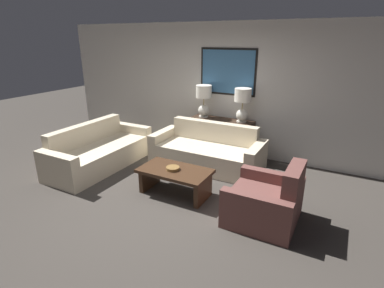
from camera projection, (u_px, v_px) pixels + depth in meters
name	position (u px, v px, depth m)	size (l,w,h in m)	color
ground_plane	(161.00, 204.00, 4.48)	(20.00, 20.00, 0.00)	#3D3833
back_wall	(228.00, 90.00, 6.14)	(8.14, 0.12, 2.65)	beige
console_table	(221.00, 137.00, 6.22)	(1.30, 0.39, 0.77)	#332319
table_lamp_left	(204.00, 98.00, 6.15)	(0.32, 0.32, 0.66)	silver
table_lamp_right	(243.00, 102.00, 5.77)	(0.32, 0.32, 0.66)	silver
couch_by_back_wall	(207.00, 152.00, 5.71)	(2.10, 0.87, 0.80)	beige
couch_by_side	(99.00, 152.00, 5.71)	(0.87, 2.10, 0.80)	beige
coffee_table	(175.00, 176.00, 4.67)	(1.11, 0.61, 0.42)	#3D2616
decorative_bowl	(173.00, 168.00, 4.62)	(0.21, 0.21, 0.05)	olive
armchair_near_back_wall	(267.00, 202.00, 3.99)	(0.90, 0.92, 0.85)	brown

